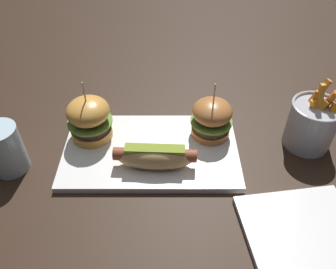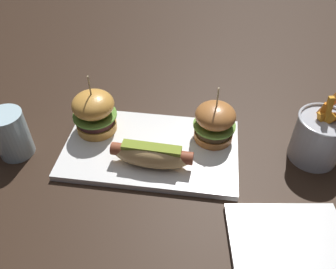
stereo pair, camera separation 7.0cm
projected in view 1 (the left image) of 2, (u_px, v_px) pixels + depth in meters
ground_plane at (151, 153)px, 0.74m from camera, size 3.00×3.00×0.00m
platter_main at (151, 151)px, 0.74m from camera, size 0.37×0.22×0.01m
hot_dog at (155, 156)px, 0.68m from camera, size 0.17×0.06×0.05m
slider_left at (89, 118)px, 0.73m from camera, size 0.10×0.10×0.14m
slider_right at (211, 118)px, 0.74m from camera, size 0.09×0.09×0.13m
fries_bucket at (312, 124)px, 0.73m from camera, size 0.10×0.10×0.15m
side_plate at (306, 239)px, 0.58m from camera, size 0.23×0.23×0.01m
water_glass at (5, 149)px, 0.68m from camera, size 0.07×0.07×0.10m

